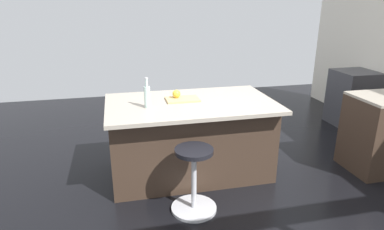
{
  "coord_description": "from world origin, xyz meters",
  "views": [
    {
      "loc": [
        1.11,
        3.24,
        1.93
      ],
      "look_at": [
        0.35,
        -0.08,
        0.75
      ],
      "focal_mm": 31.23,
      "sensor_mm": 36.0,
      "label": 1
    }
  ],
  "objects_px": {
    "oven_range": "(353,98)",
    "water_bottle": "(147,96)",
    "stool_by_window": "(194,182)",
    "kitchen_island": "(190,138)",
    "cutting_board": "(182,99)",
    "apple_yellow": "(176,94)"
  },
  "relations": [
    {
      "from": "oven_range",
      "to": "cutting_board",
      "type": "bearing_deg",
      "value": 18.11
    },
    {
      "from": "water_bottle",
      "to": "kitchen_island",
      "type": "bearing_deg",
      "value": -163.88
    },
    {
      "from": "stool_by_window",
      "to": "water_bottle",
      "type": "relative_size",
      "value": 2.07
    },
    {
      "from": "water_bottle",
      "to": "stool_by_window",
      "type": "bearing_deg",
      "value": 120.92
    },
    {
      "from": "cutting_board",
      "to": "oven_range",
      "type": "bearing_deg",
      "value": -161.89
    },
    {
      "from": "apple_yellow",
      "to": "water_bottle",
      "type": "height_order",
      "value": "water_bottle"
    },
    {
      "from": "apple_yellow",
      "to": "water_bottle",
      "type": "bearing_deg",
      "value": 32.87
    },
    {
      "from": "kitchen_island",
      "to": "water_bottle",
      "type": "height_order",
      "value": "water_bottle"
    },
    {
      "from": "cutting_board",
      "to": "apple_yellow",
      "type": "xyz_separation_m",
      "value": [
        0.06,
        -0.04,
        0.05
      ]
    },
    {
      "from": "oven_range",
      "to": "kitchen_island",
      "type": "bearing_deg",
      "value": 19.24
    },
    {
      "from": "oven_range",
      "to": "water_bottle",
      "type": "bearing_deg",
      "value": 18.81
    },
    {
      "from": "stool_by_window",
      "to": "cutting_board",
      "type": "height_order",
      "value": "cutting_board"
    },
    {
      "from": "kitchen_island",
      "to": "stool_by_window",
      "type": "xyz_separation_m",
      "value": [
        0.13,
        0.72,
        -0.14
      ]
    },
    {
      "from": "kitchen_island",
      "to": "water_bottle",
      "type": "xyz_separation_m",
      "value": [
        0.48,
        0.14,
        0.56
      ]
    },
    {
      "from": "oven_range",
      "to": "kitchen_island",
      "type": "xyz_separation_m",
      "value": [
        2.9,
        1.01,
        0.01
      ]
    },
    {
      "from": "oven_range",
      "to": "stool_by_window",
      "type": "xyz_separation_m",
      "value": [
        3.03,
        1.74,
        -0.13
      ]
    },
    {
      "from": "kitchen_island",
      "to": "stool_by_window",
      "type": "height_order",
      "value": "kitchen_island"
    },
    {
      "from": "oven_range",
      "to": "water_bottle",
      "type": "distance_m",
      "value": 3.62
    },
    {
      "from": "kitchen_island",
      "to": "stool_by_window",
      "type": "relative_size",
      "value": 2.81
    },
    {
      "from": "oven_range",
      "to": "stool_by_window",
      "type": "bearing_deg",
      "value": 29.83
    },
    {
      "from": "stool_by_window",
      "to": "water_bottle",
      "type": "height_order",
      "value": "water_bottle"
    },
    {
      "from": "kitchen_island",
      "to": "water_bottle",
      "type": "bearing_deg",
      "value": 16.12
    }
  ]
}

